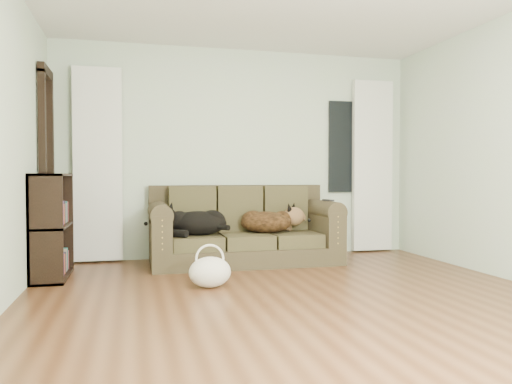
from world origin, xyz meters
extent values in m
plane|color=#4B2A16|center=(0.00, 0.00, 0.00)|extent=(5.00, 5.00, 0.00)
cube|color=#B7D1AB|center=(0.00, 2.50, 1.30)|extent=(4.50, 0.04, 2.60)
cube|color=white|center=(-1.70, 2.42, 1.15)|extent=(0.55, 0.08, 2.25)
cube|color=white|center=(1.80, 2.42, 1.15)|extent=(0.55, 0.08, 2.25)
cube|color=black|center=(1.45, 2.47, 1.40)|extent=(0.50, 0.03, 1.20)
cube|color=black|center=(-2.20, 2.05, 1.05)|extent=(0.07, 0.60, 2.10)
cube|color=#352A1A|center=(-0.05, 1.97, 0.45)|extent=(2.15, 0.93, 0.88)
ellipsoid|color=black|center=(-0.64, 1.93, 0.48)|extent=(0.76, 0.63, 0.28)
ellipsoid|color=black|center=(0.25, 1.96, 0.49)|extent=(0.76, 0.66, 0.28)
cube|color=black|center=(0.91, 1.78, 0.73)|extent=(0.09, 0.19, 0.02)
ellipsoid|color=white|center=(-0.63, 0.80, 0.16)|extent=(0.47, 0.42, 0.28)
cube|color=black|center=(-2.09, 1.61, 0.50)|extent=(0.36, 0.85, 1.04)
camera|label=1|loc=(-1.31, -3.67, 1.02)|focal=35.00mm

